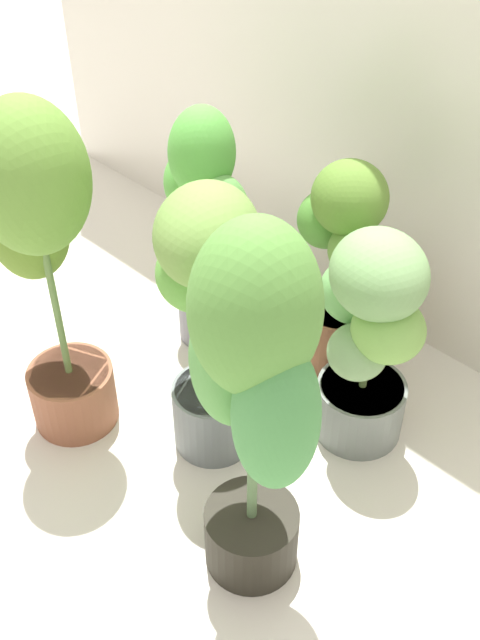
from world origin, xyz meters
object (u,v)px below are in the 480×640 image
at_px(potted_plant_front_left, 40,242).
at_px(potted_plant_front_right, 255,386).
at_px(potted_plant_back_center, 342,260).
at_px(potted_plant_back_right, 369,333).
at_px(potted_plant_back_left, 205,216).
at_px(potted_plant_center, 207,303).

bearing_deg(potted_plant_front_left, potted_plant_front_right, 1.33).
height_order(potted_plant_front_left, potted_plant_back_center, potted_plant_front_left).
height_order(potted_plant_front_left, potted_plant_front_right, potted_plant_front_left).
xyz_separation_m(potted_plant_back_right, potted_plant_front_right, (0.07, -0.50, 0.22)).
distance_m(potted_plant_front_left, potted_plant_front_right, 0.70).
relative_size(potted_plant_back_left, potted_plant_front_right, 0.81).
bearing_deg(potted_plant_back_center, potted_plant_center, -96.70).
height_order(potted_plant_front_left, potted_plant_back_left, potted_plant_front_left).
bearing_deg(potted_plant_front_left, potted_plant_back_center, 59.50).
height_order(potted_plant_back_center, potted_plant_front_right, potted_plant_front_right).
relative_size(potted_plant_back_left, potted_plant_back_center, 1.13).
distance_m(potted_plant_front_left, potted_plant_back_left, 0.54).
bearing_deg(potted_plant_back_left, potted_plant_front_right, -36.85).
height_order(potted_plant_back_left, potted_plant_front_right, potted_plant_front_right).
height_order(potted_plant_front_left, potted_plant_center, potted_plant_front_left).
bearing_deg(potted_plant_front_right, potted_plant_back_right, 97.80).
relative_size(potted_plant_back_center, potted_plant_front_right, 0.72).
relative_size(potted_plant_back_left, potted_plant_center, 0.97).
height_order(potted_plant_back_left, potted_plant_back_right, potted_plant_back_left).
xyz_separation_m(potted_plant_back_right, potted_plant_center, (-0.28, -0.30, 0.12)).
bearing_deg(potted_plant_back_center, potted_plant_front_left, -120.50).
bearing_deg(potted_plant_front_left, potted_plant_center, 31.86).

